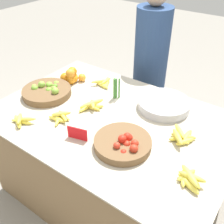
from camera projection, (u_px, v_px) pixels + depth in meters
ground_plane at (112, 190)px, 2.29m from camera, size 12.00×12.00×0.00m
market_table at (112, 158)px, 2.06m from camera, size 1.67×1.14×0.80m
lime_bowl at (47, 91)px, 2.06m from camera, size 0.38×0.38×0.10m
tomato_basket at (123, 143)px, 1.57m from camera, size 0.35×0.35×0.10m
orange_pile at (72, 77)px, 2.21m from camera, size 0.18×0.17×0.13m
metal_bowl at (164, 104)px, 1.91m from camera, size 0.38×0.38×0.06m
price_sign at (77, 134)px, 1.62m from camera, size 0.13×0.04×0.09m
veg_bundle at (116, 89)px, 2.00m from camera, size 0.05×0.04×0.17m
banana_bunch_front_right at (189, 178)px, 1.36m from camera, size 0.16×0.16×0.06m
banana_bunch_front_center at (105, 83)px, 2.20m from camera, size 0.17×0.19×0.05m
banana_bunch_middle_right at (91, 105)px, 1.91m from camera, size 0.16×0.20×0.06m
banana_bunch_front_left at (20, 120)px, 1.77m from camera, size 0.19×0.14×0.06m
banana_bunch_back_center at (182, 137)px, 1.63m from camera, size 0.17×0.21×0.06m
banana_bunch_middle_left at (60, 117)px, 1.80m from camera, size 0.16×0.16×0.06m
vendor_person at (149, 74)px, 2.57m from camera, size 0.32×0.32×1.51m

